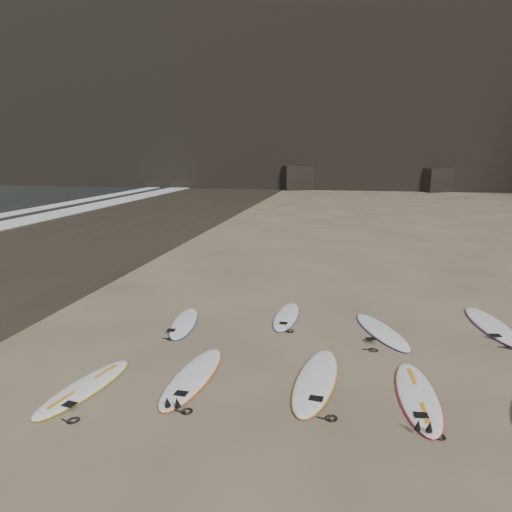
{
  "coord_description": "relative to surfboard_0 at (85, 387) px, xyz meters",
  "views": [
    {
      "loc": [
        0.36,
        -8.31,
        4.05
      ],
      "look_at": [
        -1.96,
        3.47,
        1.5
      ],
      "focal_mm": 35.0,
      "sensor_mm": 36.0,
      "label": 1
    }
  ],
  "objects": [
    {
      "name": "wet_sand",
      "position": [
        -8.91,
        11.07,
        -0.04
      ],
      "size": [
        12.0,
        200.0,
        0.01
      ],
      "primitive_type": "cube",
      "color": "#383026",
      "rests_on": "ground"
    },
    {
      "name": "surfboard_8",
      "position": [
        7.72,
        4.64,
        0.01
      ],
      "size": [
        1.1,
        2.84,
        0.1
      ],
      "primitive_type": "ellipsoid",
      "rotation": [
        0.0,
        0.0,
        0.16
      ],
      "color": "white",
      "rests_on": "ground"
    },
    {
      "name": "surfboard_7",
      "position": [
        5.17,
        3.79,
        0.0
      ],
      "size": [
        1.49,
        2.51,
        0.09
      ],
      "primitive_type": "ellipsoid",
      "rotation": [
        0.0,
        0.0,
        0.39
      ],
      "color": "white",
      "rests_on": "ground"
    },
    {
      "name": "surfboard_1",
      "position": [
        1.71,
        0.75,
        0.0
      ],
      "size": [
        0.76,
        2.64,
        0.09
      ],
      "primitive_type": "ellipsoid",
      "rotation": [
        0.0,
        0.0,
        -0.05
      ],
      "color": "white",
      "rests_on": "ground"
    },
    {
      "name": "surfboard_3",
      "position": [
        5.62,
        0.79,
        0.0
      ],
      "size": [
        0.75,
        2.62,
        0.09
      ],
      "primitive_type": "ellipsoid",
      "rotation": [
        0.0,
        0.0,
        0.05
      ],
      "color": "white",
      "rests_on": "ground"
    },
    {
      "name": "surfboard_2",
      "position": [
        3.91,
        1.04,
        0.01
      ],
      "size": [
        0.88,
        2.81,
        0.1
      ],
      "primitive_type": "ellipsoid",
      "rotation": [
        0.0,
        0.0,
        -0.08
      ],
      "color": "white",
      "rests_on": "ground"
    },
    {
      "name": "ground",
      "position": [
        4.09,
        1.07,
        -0.04
      ],
      "size": [
        240.0,
        240.0,
        0.0
      ],
      "primitive_type": "plane",
      "color": "#897559",
      "rests_on": "ground"
    },
    {
      "name": "surfboard_0",
      "position": [
        0.0,
        0.0,
        0.0
      ],
      "size": [
        0.96,
        2.45,
        0.09
      ],
      "primitive_type": "ellipsoid",
      "rotation": [
        0.0,
        0.0,
        -0.17
      ],
      "color": "white",
      "rests_on": "ground"
    },
    {
      "name": "surfboard_5",
      "position": [
        0.59,
        3.46,
        -0.0
      ],
      "size": [
        0.86,
        2.26,
        0.08
      ],
      "primitive_type": "ellipsoid",
      "rotation": [
        0.0,
        0.0,
        0.15
      ],
      "color": "white",
      "rests_on": "ground"
    },
    {
      "name": "surfboard_6",
      "position": [
        2.91,
        4.42,
        -0.0
      ],
      "size": [
        0.58,
        2.23,
        0.08
      ],
      "primitive_type": "ellipsoid",
      "rotation": [
        0.0,
        0.0,
        -0.02
      ],
      "color": "white",
      "rests_on": "ground"
    }
  ]
}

